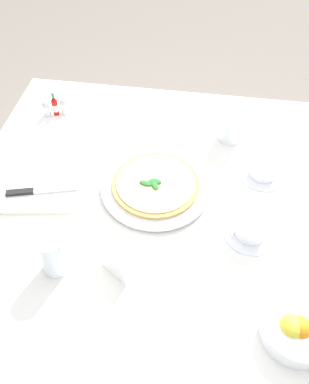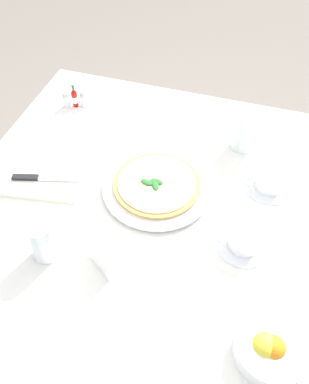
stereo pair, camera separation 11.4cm
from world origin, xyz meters
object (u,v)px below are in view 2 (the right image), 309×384
object	(u,v)px
water_glass_far_left	(244,134)
salt_shaker	(84,100)
pizza	(158,184)
menu_card	(98,262)
coffee_cup_center_back	(244,240)
water_glass_left_edge	(43,242)
pepper_shaker	(66,100)
dinner_knife	(43,178)
citrus_bowl	(270,349)
hot_sauce_bottle	(75,98)
napkin_folded	(43,181)
pizza_plate	(158,187)
coffee_cup_right_edge	(269,181)

from	to	relation	value
water_glass_far_left	salt_shaker	world-z (taller)	water_glass_far_left
pizza	menu_card	xyz separation A→B (m)	(-0.06, -0.29, 0.01)
coffee_cup_center_back	water_glass_left_edge	size ratio (longest dim) A/B	1.14
salt_shaker	pepper_shaker	world-z (taller)	same
dinner_knife	pepper_shaker	xyz separation A→B (m)	(-0.10, 0.36, 0.00)
water_glass_far_left	water_glass_left_edge	bearing A→B (deg)	-126.63
salt_shaker	pepper_shaker	xyz separation A→B (m)	(-0.06, -0.02, 0.00)
dinner_knife	water_glass_far_left	bearing A→B (deg)	16.87
citrus_bowl	pizza	bearing A→B (deg)	133.53
pizza	salt_shaker	xyz separation A→B (m)	(-0.36, 0.30, 0.00)
water_glass_left_edge	hot_sauce_bottle	bearing A→B (deg)	107.62
napkin_folded	citrus_bowl	xyz separation A→B (m)	(0.68, -0.30, 0.02)
hot_sauce_bottle	pepper_shaker	xyz separation A→B (m)	(-0.03, -0.01, -0.01)
water_glass_far_left	hot_sauce_bottle	distance (m)	0.59
salt_shaker	citrus_bowl	bearing A→B (deg)	-43.43
pizza_plate	napkin_folded	world-z (taller)	napkin_folded
citrus_bowl	pepper_shaker	size ratio (longest dim) A/B	2.67
napkin_folded	citrus_bowl	world-z (taller)	citrus_bowl
menu_card	water_glass_left_edge	bearing A→B (deg)	34.72
citrus_bowl	menu_card	world-z (taller)	citrus_bowl
coffee_cup_center_back	hot_sauce_bottle	size ratio (longest dim) A/B	1.59
hot_sauce_bottle	pepper_shaker	world-z (taller)	hot_sauce_bottle
pizza_plate	water_glass_far_left	distance (m)	0.32
hot_sauce_bottle	citrus_bowl	bearing A→B (deg)	-41.91
citrus_bowl	napkin_folded	bearing A→B (deg)	156.12
menu_card	citrus_bowl	bearing A→B (deg)	-157.16
pizza_plate	menu_card	size ratio (longest dim) A/B	4.06
water_glass_far_left	hot_sauce_bottle	size ratio (longest dim) A/B	1.46
citrus_bowl	menu_card	xyz separation A→B (m)	(-0.42, 0.09, 0.00)
dinner_knife	water_glass_left_edge	bearing A→B (deg)	-76.69
napkin_folded	hot_sauce_bottle	xyz separation A→B (m)	(-0.06, 0.37, 0.02)
pizza_plate	pepper_shaker	distance (m)	0.50
pizza_plate	water_glass_far_left	bearing A→B (deg)	51.80
water_glass_left_edge	salt_shaker	size ratio (longest dim) A/B	2.06
salt_shaker	pepper_shaker	bearing A→B (deg)	-160.35
dinner_knife	salt_shaker	bearing A→B (deg)	80.58
water_glass_far_left	menu_card	xyz separation A→B (m)	(-0.26, -0.54, -0.02)
water_glass_left_edge	hot_sauce_bottle	world-z (taller)	water_glass_left_edge
coffee_cup_right_edge	menu_card	distance (m)	0.53
water_glass_left_edge	water_glass_far_left	size ratio (longest dim) A/B	0.96
pizza	pepper_shaker	distance (m)	0.50
menu_card	dinner_knife	bearing A→B (deg)	-4.93
coffee_cup_right_edge	pepper_shaker	size ratio (longest dim) A/B	2.31
menu_card	coffee_cup_center_back	bearing A→B (deg)	-118.11
pizza	pepper_shaker	xyz separation A→B (m)	(-0.41, 0.28, 0.00)
pizza_plate	hot_sauce_bottle	world-z (taller)	hot_sauce_bottle
pizza	citrus_bowl	size ratio (longest dim) A/B	1.64
salt_shaker	menu_card	xyz separation A→B (m)	(0.30, -0.59, 0.00)
pepper_shaker	citrus_bowl	bearing A→B (deg)	-40.43
coffee_cup_center_back	salt_shaker	bearing A→B (deg)	145.68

